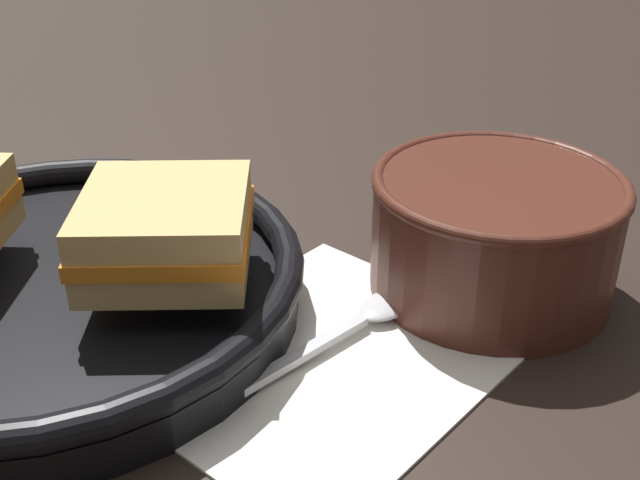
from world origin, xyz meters
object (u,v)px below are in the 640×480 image
(soup_bowl, at_px, (495,227))
(spoon, at_px, (368,316))
(skillet, at_px, (46,288))
(sandwich_near_right, at_px, (166,230))

(soup_bowl, height_order, spoon, soup_bowl)
(spoon, relative_size, skillet, 0.37)
(spoon, xyz_separation_m, skillet, (-0.12, 0.16, 0.01))
(skillet, bearing_deg, spoon, -52.81)
(spoon, bearing_deg, sandwich_near_right, 133.30)
(spoon, height_order, sandwich_near_right, sandwich_near_right)
(skillet, bearing_deg, soup_bowl, -42.69)
(soup_bowl, distance_m, spoon, 0.10)
(soup_bowl, distance_m, skillet, 0.28)
(spoon, bearing_deg, skillet, 132.67)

